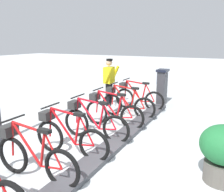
{
  "coord_description": "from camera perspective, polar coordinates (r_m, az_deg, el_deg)",
  "views": [
    {
      "loc": [
        -2.18,
        3.78,
        2.27
      ],
      "look_at": [
        0.5,
        -1.49,
        0.9
      ],
      "focal_mm": 38.59,
      "sensor_mm": 36.0,
      "label": 1
    }
  ],
  "objects": [
    {
      "name": "bike_docked_5",
      "position": [
        4.27,
        -18.37,
        -13.24
      ],
      "size": [
        1.72,
        0.54,
        1.02
      ],
      "color": "black",
      "rests_on": "ground"
    },
    {
      "name": "bike_docked_1",
      "position": [
        7.25,
        3.23,
        -1.71
      ],
      "size": [
        1.72,
        0.54,
        1.02
      ],
      "color": "black",
      "rests_on": "ground"
    },
    {
      "name": "bike_docked_4",
      "position": [
        4.91,
        -10.46,
        -9.23
      ],
      "size": [
        1.72,
        0.54,
        1.02
      ],
      "color": "black",
      "rests_on": "ground"
    },
    {
      "name": "planter_bush",
      "position": [
        4.34,
        24.89,
        -11.73
      ],
      "size": [
        0.76,
        0.76,
        0.97
      ],
      "color": "#59544C",
      "rests_on": "ground"
    },
    {
      "name": "dock_rail_base",
      "position": [
        4.9,
        -2.79,
        -13.93
      ],
      "size": [
        0.44,
        8.38,
        0.1
      ],
      "primitive_type": "cube",
      "color": "#47474C",
      "rests_on": "ground"
    },
    {
      "name": "bike_docked_0",
      "position": [
        8.1,
        5.93,
        -0.19
      ],
      "size": [
        1.72,
        0.54,
        1.02
      ],
      "color": "black",
      "rests_on": "ground"
    },
    {
      "name": "bike_docked_2",
      "position": [
        6.42,
        -0.19,
        -3.63
      ],
      "size": [
        1.72,
        0.54,
        1.02
      ],
      "color": "black",
      "rests_on": "ground"
    },
    {
      "name": "worker_near_rack",
      "position": [
        8.39,
        -0.65,
        3.68
      ],
      "size": [
        0.47,
        0.63,
        1.66
      ],
      "color": "white",
      "rests_on": "ground"
    },
    {
      "name": "ground_plane",
      "position": [
        4.92,
        -2.79,
        -14.45
      ],
      "size": [
        60.0,
        60.0,
        0.0
      ],
      "primitive_type": "plane",
      "color": "silver"
    },
    {
      "name": "payment_kiosk",
      "position": [
        8.79,
        11.76,
        2.23
      ],
      "size": [
        0.36,
        0.52,
        1.28
      ],
      "color": "#38383D",
      "rests_on": "ground"
    },
    {
      "name": "bike_docked_3",
      "position": [
        5.64,
        -4.61,
        -6.08
      ],
      "size": [
        1.72,
        0.54,
        1.02
      ],
      "color": "black",
      "rests_on": "ground"
    }
  ]
}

